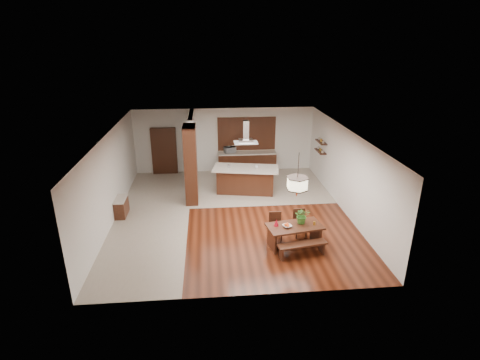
{
  "coord_description": "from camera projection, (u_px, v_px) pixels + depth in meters",
  "views": [
    {
      "loc": [
        -0.77,
        -11.87,
        5.85
      ],
      "look_at": [
        0.3,
        0.0,
        1.25
      ],
      "focal_mm": 28.0,
      "sensor_mm": 36.0,
      "label": 1
    }
  ],
  "objects": [
    {
      "name": "dining_table",
      "position": [
        294.0,
        231.0,
        10.99
      ],
      "size": [
        1.73,
        1.07,
        0.67
      ],
      "rotation": [
        0.0,
        0.0,
        0.18
      ],
      "color": "black",
      "rests_on": "ground"
    },
    {
      "name": "kitchen_island",
      "position": [
        246.0,
        180.0,
        14.8
      ],
      "size": [
        2.7,
        1.56,
        1.05
      ],
      "rotation": [
        0.0,
        0.0,
        -0.19
      ],
      "color": "black",
      "rests_on": "ground"
    },
    {
      "name": "hallway_doorway",
      "position": [
        164.0,
        151.0,
        16.68
      ],
      "size": [
        1.1,
        0.2,
        2.1
      ],
      "primitive_type": "cube",
      "color": "black",
      "rests_on": "ground"
    },
    {
      "name": "microwave",
      "position": [
        230.0,
        150.0,
        16.76
      ],
      "size": [
        0.57,
        0.49,
        0.27
      ],
      "primitive_type": "imported",
      "rotation": [
        0.0,
        0.0,
        0.37
      ],
      "color": "#AFB2B6",
      "rests_on": "rear_counter"
    },
    {
      "name": "room_shell",
      "position": [
        231.0,
        158.0,
        12.46
      ],
      "size": [
        9.0,
        9.04,
        2.92
      ],
      "color": "#39150A",
      "rests_on": "ground"
    },
    {
      "name": "shelf_lower",
      "position": [
        320.0,
        151.0,
        15.44
      ],
      "size": [
        0.26,
        0.9,
        0.04
      ],
      "primitive_type": "cube",
      "color": "black",
      "rests_on": "room_shell"
    },
    {
      "name": "napkin_cone",
      "position": [
        276.0,
        222.0,
        10.88
      ],
      "size": [
        0.18,
        0.18,
        0.22
      ],
      "primitive_type": "cone",
      "rotation": [
        0.0,
        0.0,
        -0.35
      ],
      "color": "#B40C1E",
      "rests_on": "dining_table"
    },
    {
      "name": "foliage_plant",
      "position": [
        302.0,
        216.0,
        10.98
      ],
      "size": [
        0.49,
        0.44,
        0.49
      ],
      "primitive_type": "imported",
      "rotation": [
        0.0,
        0.0,
        -0.14
      ],
      "color": "#366F25",
      "rests_on": "dining_table"
    },
    {
      "name": "shelf_upper",
      "position": [
        321.0,
        142.0,
        15.29
      ],
      "size": [
        0.26,
        0.9,
        0.04
      ],
      "primitive_type": "cube",
      "color": "black",
      "rests_on": "room_shell"
    },
    {
      "name": "partition_pier",
      "position": [
        191.0,
        165.0,
        13.68
      ],
      "size": [
        0.45,
        1.0,
        2.9
      ],
      "primitive_type": "cube",
      "color": "black",
      "rests_on": "ground"
    },
    {
      "name": "hallway_console",
      "position": [
        122.0,
        207.0,
        12.95
      ],
      "size": [
        0.37,
        0.88,
        0.63
      ],
      "primitive_type": "cube",
      "color": "black",
      "rests_on": "ground"
    },
    {
      "name": "kitchen_window",
      "position": [
        247.0,
        134.0,
        16.8
      ],
      "size": [
        2.6,
        0.08,
        1.5
      ],
      "primitive_type": "cube",
      "color": "brown",
      "rests_on": "room_shell"
    },
    {
      "name": "tile_hallway",
      "position": [
        153.0,
        216.0,
        12.97
      ],
      "size": [
        2.5,
        9.0,
        0.01
      ],
      "primitive_type": "cube",
      "color": "#B1A393",
      "rests_on": "ground"
    },
    {
      "name": "dining_chair_right",
      "position": [
        300.0,
        224.0,
        11.56
      ],
      "size": [
        0.41,
        0.41,
        0.86
      ],
      "primitive_type": null,
      "rotation": [
        0.0,
        0.0,
        0.08
      ],
      "color": "black",
      "rests_on": "ground"
    },
    {
      "name": "soffit_band",
      "position": [
        231.0,
        133.0,
        12.16
      ],
      "size": [
        8.0,
        9.0,
        0.02
      ],
      "primitive_type": "cube",
      "color": "#361C0D",
      "rests_on": "room_shell"
    },
    {
      "name": "tile_kitchen",
      "position": [
        257.0,
        186.0,
        15.63
      ],
      "size": [
        5.5,
        4.0,
        0.01
      ],
      "primitive_type": "cube",
      "color": "#B1A393",
      "rests_on": "ground"
    },
    {
      "name": "range_hood",
      "position": [
        246.0,
        132.0,
        14.12
      ],
      "size": [
        0.9,
        0.55,
        0.87
      ],
      "primitive_type": null,
      "color": "silver",
      "rests_on": "room_shell"
    },
    {
      "name": "fruit_bowl",
      "position": [
        287.0,
        226.0,
        10.83
      ],
      "size": [
        0.34,
        0.34,
        0.06
      ],
      "primitive_type": "imported",
      "rotation": [
        0.0,
        0.0,
        0.37
      ],
      "color": "#BFB4A7",
      "rests_on": "dining_table"
    },
    {
      "name": "dining_bench",
      "position": [
        302.0,
        250.0,
        10.58
      ],
      "size": [
        1.46,
        0.55,
        0.4
      ],
      "primitive_type": null,
      "rotation": [
        0.0,
        0.0,
        0.17
      ],
      "color": "black",
      "rests_on": "ground"
    },
    {
      "name": "rear_counter",
      "position": [
        247.0,
        162.0,
        17.02
      ],
      "size": [
        2.6,
        0.62,
        0.95
      ],
      "color": "black",
      "rests_on": "ground"
    },
    {
      "name": "dining_chair_left",
      "position": [
        276.0,
        227.0,
        11.36
      ],
      "size": [
        0.38,
        0.38,
        0.86
      ],
      "primitive_type": null,
      "rotation": [
        0.0,
        0.0,
        -0.01
      ],
      "color": "black",
      "rests_on": "ground"
    },
    {
      "name": "gold_ornament",
      "position": [
        314.0,
        223.0,
        10.96
      ],
      "size": [
        0.07,
        0.07,
        0.1
      ],
      "primitive_type": "cylinder",
      "rotation": [
        0.0,
        0.0,
        -0.0
      ],
      "color": "gold",
      "rests_on": "dining_table"
    },
    {
      "name": "pendant_lantern",
      "position": [
        298.0,
        175.0,
        10.36
      ],
      "size": [
        0.64,
        0.64,
        1.31
      ],
      "primitive_type": null,
      "color": "#FFF5C3",
      "rests_on": "room_shell"
    },
    {
      "name": "partition_stub",
      "position": [
        192.0,
        149.0,
        15.63
      ],
      "size": [
        0.18,
        2.4,
        2.9
      ],
      "primitive_type": "cube",
      "color": "silver",
      "rests_on": "ground"
    },
    {
      "name": "island_cup",
      "position": [
        256.0,
        167.0,
        14.51
      ],
      "size": [
        0.16,
        0.16,
        0.11
      ],
      "primitive_type": "imported",
      "rotation": [
        0.0,
        0.0,
        -0.15
      ],
      "color": "silver",
      "rests_on": "kitchen_island"
    }
  ]
}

